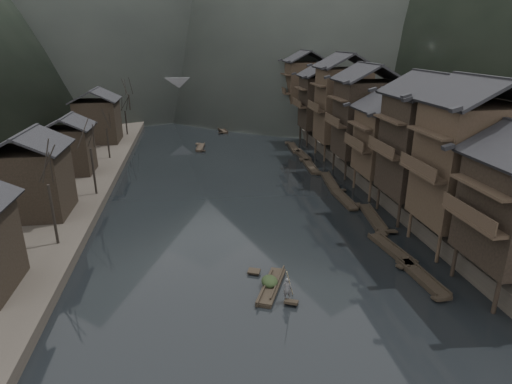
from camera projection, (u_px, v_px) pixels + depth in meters
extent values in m
plane|color=black|center=(259.00, 255.00, 36.27)|extent=(300.00, 300.00, 0.00)
cube|color=#2D2823|center=(414.00, 134.00, 78.09)|extent=(40.00, 200.00, 1.80)
cube|color=#2D2823|center=(5.00, 149.00, 68.38)|extent=(40.00, 200.00, 1.20)
cylinder|color=black|center=(497.00, 296.00, 28.15)|extent=(0.30, 0.30, 2.90)
cylinder|color=black|center=(454.00, 261.00, 32.61)|extent=(0.30, 0.30, 2.90)
cylinder|color=black|center=(487.00, 258.00, 33.00)|extent=(0.30, 0.30, 2.90)
cube|color=#31251B|center=(473.00, 220.00, 28.73)|extent=(1.20, 5.70, 0.25)
cylinder|color=#31251B|center=(438.00, 248.00, 34.66)|extent=(0.30, 0.30, 2.90)
cylinder|color=#31251B|center=(410.00, 224.00, 39.13)|extent=(0.30, 0.30, 2.90)
cylinder|color=#31251B|center=(470.00, 246.00, 35.04)|extent=(0.30, 0.30, 2.90)
cylinder|color=#31251B|center=(438.00, 222.00, 39.51)|extent=(0.30, 0.30, 2.90)
cube|color=#31251B|center=(468.00, 164.00, 35.22)|extent=(7.00, 6.00, 9.84)
cube|color=#31251B|center=(422.00, 172.00, 34.83)|extent=(1.20, 5.70, 0.25)
cylinder|color=black|center=(399.00, 215.00, 41.17)|extent=(0.30, 0.30, 2.90)
cylinder|color=black|center=(378.00, 197.00, 45.64)|extent=(0.30, 0.30, 2.90)
cylinder|color=black|center=(425.00, 213.00, 41.56)|extent=(0.30, 0.30, 2.90)
cylinder|color=black|center=(402.00, 196.00, 46.02)|extent=(0.30, 0.30, 2.90)
cube|color=black|center=(424.00, 146.00, 41.77)|extent=(7.00, 6.00, 9.63)
cube|color=#31251B|center=(385.00, 152.00, 41.37)|extent=(1.20, 5.70, 0.25)
cylinder|color=#31251B|center=(370.00, 191.00, 47.69)|extent=(0.30, 0.30, 2.90)
cylinder|color=#31251B|center=(354.00, 178.00, 52.15)|extent=(0.30, 0.30, 2.90)
cylinder|color=#31251B|center=(393.00, 189.00, 48.07)|extent=(0.30, 0.30, 2.90)
cylinder|color=#31251B|center=(376.00, 177.00, 52.54)|extent=(0.30, 0.30, 2.90)
cube|color=#31251B|center=(391.00, 142.00, 48.70)|extent=(7.00, 6.00, 7.15)
cube|color=#31251B|center=(358.00, 146.00, 48.26)|extent=(1.20, 5.70, 0.25)
cylinder|color=black|center=(345.00, 170.00, 55.13)|extent=(0.30, 0.30, 2.90)
cylinder|color=black|center=(334.00, 160.00, 59.60)|extent=(0.30, 0.30, 2.90)
cylinder|color=black|center=(366.00, 169.00, 55.52)|extent=(0.30, 0.30, 2.90)
cylinder|color=black|center=(352.00, 159.00, 59.98)|extent=(0.30, 0.30, 2.90)
cube|color=black|center=(365.00, 119.00, 55.73)|extent=(7.00, 6.00, 9.63)
cube|color=#31251B|center=(335.00, 123.00, 55.33)|extent=(1.20, 5.70, 0.25)
cylinder|color=#31251B|center=(325.00, 153.00, 63.50)|extent=(0.30, 0.30, 2.90)
cylinder|color=#31251B|center=(316.00, 145.00, 67.97)|extent=(0.30, 0.30, 2.90)
cylinder|color=#31251B|center=(342.00, 152.00, 63.89)|extent=(0.30, 0.30, 2.90)
cylinder|color=#31251B|center=(332.00, 145.00, 68.36)|extent=(0.30, 0.30, 2.90)
cube|color=#31251B|center=(342.00, 105.00, 63.93)|extent=(7.00, 6.00, 10.67)
cube|color=#31251B|center=(316.00, 109.00, 63.55)|extent=(1.20, 5.70, 0.25)
cylinder|color=black|center=(307.00, 138.00, 72.81)|extent=(0.30, 0.30, 2.90)
cylinder|color=black|center=(300.00, 132.00, 77.28)|extent=(0.30, 0.30, 2.90)
cylinder|color=black|center=(323.00, 138.00, 73.19)|extent=(0.30, 0.30, 2.90)
cylinder|color=black|center=(315.00, 132.00, 77.66)|extent=(0.30, 0.30, 2.90)
cube|color=black|center=(322.00, 102.00, 73.57)|extent=(7.00, 6.00, 8.65)
cube|color=#31251B|center=(300.00, 106.00, 73.16)|extent=(1.20, 5.70, 0.25)
cylinder|color=#31251B|center=(291.00, 125.00, 83.98)|extent=(0.30, 0.30, 2.90)
cylinder|color=#31251B|center=(286.00, 121.00, 88.44)|extent=(0.30, 0.30, 2.90)
cylinder|color=#31251B|center=(305.00, 125.00, 84.36)|extent=(0.30, 0.30, 2.90)
cylinder|color=#31251B|center=(299.00, 120.00, 88.83)|extent=(0.30, 0.30, 2.90)
cube|color=#31251B|center=(305.00, 89.00, 84.44)|extent=(7.00, 6.00, 10.43)
cube|color=#31251B|center=(285.00, 93.00, 84.05)|extent=(1.20, 5.70, 0.25)
cube|color=black|center=(34.00, 180.00, 41.20)|extent=(6.00, 6.00, 6.50)
cube|color=black|center=(71.00, 149.00, 54.34)|extent=(5.00, 5.00, 5.80)
cube|color=black|center=(98.00, 120.00, 70.92)|extent=(6.50, 6.50, 6.80)
cylinder|color=black|center=(51.00, 212.00, 35.27)|extent=(0.24, 0.24, 5.23)
cylinder|color=black|center=(84.00, 170.00, 46.77)|extent=(0.24, 0.24, 5.18)
cylinder|color=black|center=(109.00, 141.00, 61.41)|extent=(0.24, 0.24, 4.33)
cylinder|color=black|center=(125.00, 121.00, 76.54)|extent=(0.24, 0.24, 4.23)
cylinder|color=black|center=(133.00, 107.00, 88.85)|extent=(0.24, 0.24, 5.50)
cube|color=black|center=(422.00, 278.00, 32.46)|extent=(1.55, 5.87, 0.30)
cube|color=black|center=(422.00, 276.00, 32.40)|extent=(1.60, 5.76, 0.10)
cube|color=black|center=(407.00, 259.00, 35.03)|extent=(0.99, 0.79, 0.32)
cube|color=black|center=(440.00, 297.00, 29.80)|extent=(0.99, 0.79, 0.32)
cube|color=black|center=(391.00, 250.00, 36.83)|extent=(1.88, 6.22, 0.30)
cube|color=black|center=(392.00, 248.00, 36.77)|extent=(1.92, 6.11, 0.10)
cube|color=black|center=(381.00, 234.00, 39.55)|extent=(1.03, 0.87, 0.33)
cube|color=black|center=(403.00, 265.00, 34.01)|extent=(1.03, 0.87, 0.33)
cube|color=black|center=(373.00, 218.00, 43.32)|extent=(1.98, 7.20, 0.30)
cube|color=black|center=(373.00, 216.00, 43.26)|extent=(2.02, 7.06, 0.10)
cube|color=black|center=(357.00, 205.00, 46.37)|extent=(1.04, 0.98, 0.35)
cube|color=black|center=(392.00, 230.00, 40.18)|extent=(1.04, 0.98, 0.35)
cube|color=black|center=(344.00, 200.00, 48.28)|extent=(1.18, 6.20, 0.30)
cube|color=black|center=(344.00, 198.00, 48.21)|extent=(1.23, 6.07, 0.10)
cube|color=black|center=(336.00, 190.00, 50.99)|extent=(0.94, 0.78, 0.33)
cube|color=black|center=(353.00, 208.00, 45.46)|extent=(0.94, 0.78, 0.33)
cube|color=black|center=(329.00, 181.00, 54.42)|extent=(1.95, 7.43, 0.30)
cube|color=black|center=(329.00, 180.00, 54.36)|extent=(1.99, 7.29, 0.10)
cube|color=black|center=(318.00, 172.00, 57.57)|extent=(1.03, 1.00, 0.36)
cube|color=black|center=(342.00, 189.00, 51.17)|extent=(1.03, 1.00, 0.36)
cube|color=black|center=(310.00, 166.00, 60.84)|extent=(1.52, 7.11, 0.30)
cube|color=black|center=(310.00, 165.00, 60.78)|extent=(1.57, 6.98, 0.10)
cube|color=black|center=(303.00, 159.00, 63.92)|extent=(0.99, 0.92, 0.35)
cube|color=black|center=(318.00, 172.00, 57.68)|extent=(0.99, 0.92, 0.35)
cube|color=black|center=(302.00, 156.00, 66.47)|extent=(1.31, 6.62, 0.30)
cube|color=black|center=(302.00, 154.00, 66.41)|extent=(1.36, 6.49, 0.10)
cube|color=black|center=(298.00, 150.00, 69.38)|extent=(0.96, 0.84, 0.34)
cube|color=black|center=(307.00, 160.00, 63.47)|extent=(0.96, 0.84, 0.34)
cube|color=black|center=(293.00, 148.00, 71.24)|extent=(1.55, 6.91, 0.30)
cube|color=black|center=(293.00, 147.00, 71.18)|extent=(1.60, 6.78, 0.10)
cube|color=black|center=(288.00, 142.00, 74.22)|extent=(0.99, 0.90, 0.35)
cube|color=black|center=(299.00, 152.00, 68.17)|extent=(0.99, 0.90, 0.35)
cube|color=black|center=(200.00, 148.00, 71.33)|extent=(1.68, 5.06, 0.30)
cube|color=black|center=(200.00, 147.00, 71.27)|extent=(1.72, 4.97, 0.10)
cube|color=black|center=(198.00, 144.00, 73.43)|extent=(0.93, 0.73, 0.30)
cube|color=black|center=(203.00, 150.00, 69.13)|extent=(0.93, 0.73, 0.30)
cube|color=black|center=(222.00, 130.00, 84.70)|extent=(1.99, 5.47, 0.30)
cube|color=black|center=(222.00, 129.00, 84.64)|extent=(2.02, 5.37, 0.10)
cube|color=black|center=(224.00, 127.00, 87.08)|extent=(0.96, 0.82, 0.31)
cube|color=black|center=(221.00, 132.00, 82.23)|extent=(0.96, 0.82, 0.31)
cube|color=#4C4C4F|center=(212.00, 84.00, 100.83)|extent=(40.00, 6.00, 1.60)
cube|color=#4C4C4F|center=(212.00, 79.00, 97.88)|extent=(40.00, 0.50, 1.00)
cube|color=#4C4C4F|center=(211.00, 77.00, 102.90)|extent=(40.00, 0.50, 1.00)
cube|color=#4C4C4F|center=(153.00, 102.00, 100.22)|extent=(3.20, 6.00, 6.40)
cube|color=#4C4C4F|center=(193.00, 101.00, 101.55)|extent=(3.20, 6.00, 6.40)
cube|color=#4C4C4F|center=(231.00, 101.00, 102.82)|extent=(3.20, 6.00, 6.40)
cube|color=#4C4C4F|center=(270.00, 100.00, 104.15)|extent=(3.20, 6.00, 6.40)
cube|color=black|center=(271.00, 286.00, 31.36)|extent=(3.03, 5.07, 0.30)
cube|color=black|center=(271.00, 284.00, 31.30)|extent=(3.04, 5.00, 0.10)
cube|color=black|center=(254.00, 271.00, 33.25)|extent=(1.11, 0.95, 0.30)
cube|color=black|center=(291.00, 301.00, 29.38)|extent=(1.11, 0.95, 0.30)
ellipsoid|color=black|center=(270.00, 277.00, 31.34)|extent=(1.21, 1.58, 0.73)
imported|color=#525254|center=(287.00, 285.00, 29.45)|extent=(0.65, 0.48, 1.65)
cylinder|color=#8C7A51|center=(291.00, 253.00, 28.65)|extent=(1.05, 1.91, 3.25)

